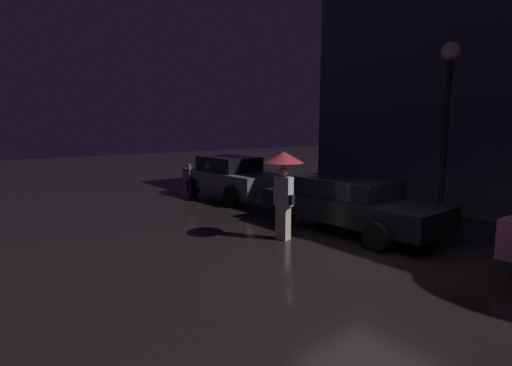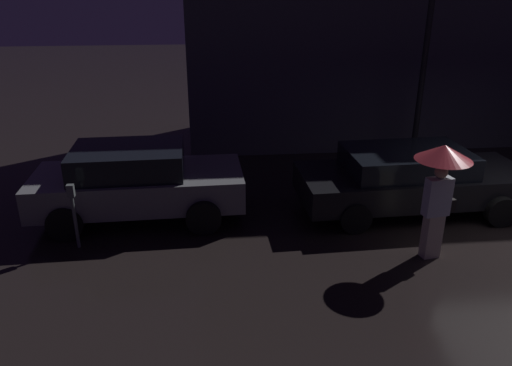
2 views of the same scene
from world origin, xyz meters
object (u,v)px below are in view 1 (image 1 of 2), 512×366
at_px(parking_meter, 189,177).
at_px(pedestrian_with_umbrella, 284,174).
at_px(parked_car_grey, 231,176).
at_px(street_lamp_near, 448,94).
at_px(parked_car_black, 349,202).

bearing_deg(parking_meter, pedestrian_with_umbrella, -8.40).
xyz_separation_m(parked_car_grey, street_lamp_near, (6.62, 2.30, 2.63)).
bearing_deg(parking_meter, street_lamp_near, 24.66).
xyz_separation_m(parked_car_grey, parking_meter, (-0.94, -1.17, -0.02)).
relative_size(pedestrian_with_umbrella, parking_meter, 1.67).
height_order(parked_car_grey, parking_meter, parked_car_grey).
bearing_deg(parked_car_grey, parked_car_black, -3.54).
distance_m(pedestrian_with_umbrella, street_lamp_near, 4.97).
xyz_separation_m(parked_car_black, parking_meter, (-6.50, -0.98, 0.06)).
xyz_separation_m(parking_meter, street_lamp_near, (7.57, 3.47, 2.65)).
height_order(parked_car_grey, street_lamp_near, street_lamp_near).
distance_m(parked_car_grey, street_lamp_near, 7.49).
distance_m(parked_car_grey, parked_car_black, 5.56).
relative_size(pedestrian_with_umbrella, street_lamp_near, 0.43).
height_order(parked_car_black, street_lamp_near, street_lamp_near).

